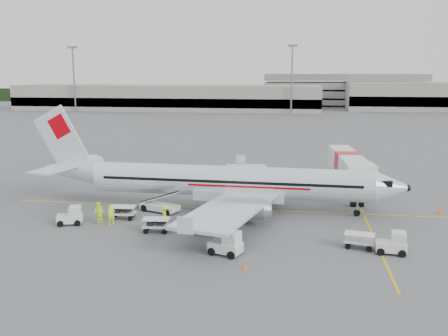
% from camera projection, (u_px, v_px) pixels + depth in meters
% --- Properties ---
extents(ground, '(360.00, 360.00, 0.00)m').
position_uv_depth(ground, '(221.00, 209.00, 50.41)').
color(ground, '#56595B').
extents(stripe_lead, '(44.00, 0.20, 0.01)m').
position_uv_depth(stripe_lead, '(221.00, 208.00, 50.41)').
color(stripe_lead, yellow).
rests_on(stripe_lead, ground).
extents(stripe_cross, '(0.20, 20.00, 0.01)m').
position_uv_depth(stripe_cross, '(376.00, 241.00, 40.61)').
color(stripe_cross, yellow).
rests_on(stripe_cross, ground).
extents(terminal_west, '(110.00, 22.00, 9.00)m').
position_uv_depth(terminal_west, '(167.00, 98.00, 181.62)').
color(terminal_west, gray).
rests_on(terminal_west, ground).
extents(parking_garage, '(62.00, 24.00, 14.00)m').
position_uv_depth(parking_garage, '(343.00, 89.00, 200.87)').
color(parking_garage, slate).
rests_on(parking_garage, ground).
extents(treeline, '(300.00, 3.00, 6.00)m').
position_uv_depth(treeline, '(282.00, 97.00, 219.81)').
color(treeline, black).
rests_on(treeline, ground).
extents(mast_west, '(3.20, 1.20, 22.00)m').
position_uv_depth(mast_west, '(74.00, 80.00, 173.08)').
color(mast_west, slate).
rests_on(mast_west, ground).
extents(mast_center, '(3.20, 1.20, 22.00)m').
position_uv_depth(mast_center, '(292.00, 80.00, 162.21)').
color(mast_center, slate).
rests_on(mast_center, ground).
extents(aircraft, '(37.21, 29.58, 10.03)m').
position_uv_depth(aircraft, '(230.00, 161.00, 48.94)').
color(aircraft, silver).
rests_on(aircraft, ground).
extents(jet_bridge, '(4.74, 17.70, 4.59)m').
position_uv_depth(jet_bridge, '(347.00, 173.00, 56.89)').
color(jet_bridge, silver).
rests_on(jet_bridge, ground).
extents(belt_loader, '(5.48, 3.70, 2.78)m').
position_uv_depth(belt_loader, '(160.00, 198.00, 49.04)').
color(belt_loader, silver).
rests_on(belt_loader, ground).
extents(tug_fore, '(2.36, 1.50, 1.74)m').
position_uv_depth(tug_fore, '(391.00, 243.00, 37.74)').
color(tug_fore, silver).
rests_on(tug_fore, ground).
extents(tug_mid, '(2.71, 2.07, 1.85)m').
position_uv_depth(tug_mid, '(225.00, 243.00, 37.55)').
color(tug_mid, silver).
rests_on(tug_mid, ground).
extents(tug_aft, '(2.46, 1.83, 1.70)m').
position_uv_depth(tug_aft, '(70.00, 215.00, 45.00)').
color(tug_aft, silver).
rests_on(tug_aft, ground).
extents(cart_loaded_a, '(2.50, 1.64, 1.24)m').
position_uv_depth(cart_loaded_a, '(123.00, 212.00, 46.75)').
color(cart_loaded_a, silver).
rests_on(cart_loaded_a, ground).
extents(cart_loaded_b, '(2.46, 1.63, 1.21)m').
position_uv_depth(cart_loaded_b, '(156.00, 225.00, 42.94)').
color(cart_loaded_b, silver).
rests_on(cart_loaded_b, ground).
extents(cart_empty_a, '(2.50, 1.60, 1.25)m').
position_uv_depth(cart_empty_a, '(207.00, 226.00, 42.72)').
color(cart_empty_a, silver).
rests_on(cart_empty_a, ground).
extents(cart_empty_b, '(2.52, 1.81, 1.19)m').
position_uv_depth(cart_empty_b, '(359.00, 241.00, 38.99)').
color(cart_empty_b, silver).
rests_on(cart_empty_b, ground).
extents(cone_nose, '(0.41, 0.41, 0.67)m').
position_uv_depth(cone_nose, '(439.00, 210.00, 48.50)').
color(cone_nose, orange).
rests_on(cone_nose, ground).
extents(cone_port, '(0.33, 0.33, 0.54)m').
position_uv_depth(cone_port, '(251.00, 173.00, 67.02)').
color(cone_port, orange).
rests_on(cone_port, ground).
extents(cone_stbd, '(0.33, 0.33, 0.54)m').
position_uv_depth(cone_stbd, '(245.00, 265.00, 34.96)').
color(cone_stbd, orange).
rests_on(cone_stbd, ground).
extents(crew_a, '(0.81, 0.78, 1.87)m').
position_uv_depth(crew_a, '(111.00, 215.00, 44.83)').
color(crew_a, '#C0EB1D').
rests_on(crew_a, ground).
extents(crew_b, '(1.06, 0.96, 1.79)m').
position_uv_depth(crew_b, '(99.00, 212.00, 46.03)').
color(crew_b, '#C0EB1D').
rests_on(crew_b, ground).
extents(crew_c, '(1.14, 1.28, 1.72)m').
position_uv_depth(crew_c, '(165.00, 215.00, 45.13)').
color(crew_c, '#C0EB1D').
rests_on(crew_c, ground).
extents(crew_d, '(1.10, 0.69, 1.75)m').
position_uv_depth(crew_d, '(100.00, 215.00, 45.03)').
color(crew_d, '#C0EB1D').
rests_on(crew_d, ground).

